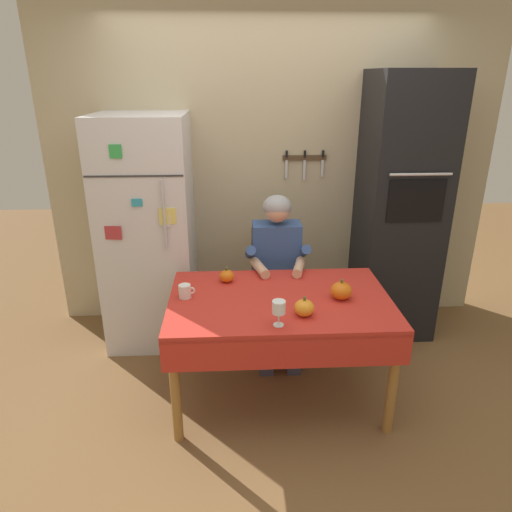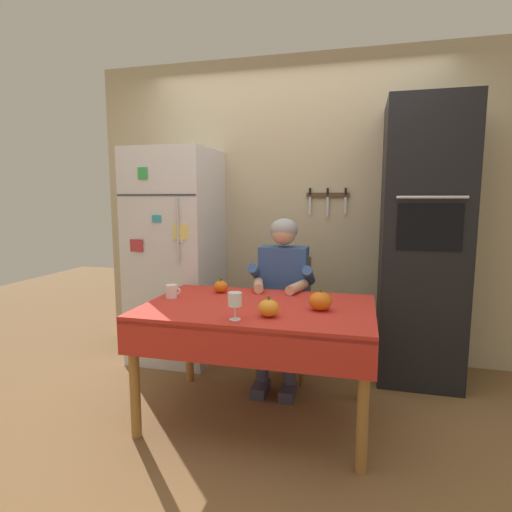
% 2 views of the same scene
% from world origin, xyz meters
% --- Properties ---
extents(ground_plane, '(10.00, 10.00, 0.00)m').
position_xyz_m(ground_plane, '(0.00, 0.00, 0.00)').
color(ground_plane, brown).
rests_on(ground_plane, ground).
extents(back_wall_assembly, '(3.70, 0.13, 2.60)m').
position_xyz_m(back_wall_assembly, '(0.05, 1.35, 1.30)').
color(back_wall_assembly, '#BCAD89').
rests_on(back_wall_assembly, ground).
extents(refrigerator, '(0.68, 0.71, 1.80)m').
position_xyz_m(refrigerator, '(-0.95, 0.96, 0.90)').
color(refrigerator, silver).
rests_on(refrigerator, ground).
extents(wall_oven, '(0.60, 0.64, 2.10)m').
position_xyz_m(wall_oven, '(1.05, 1.00, 1.05)').
color(wall_oven, black).
rests_on(wall_oven, ground).
extents(dining_table, '(1.40, 0.90, 0.74)m').
position_xyz_m(dining_table, '(0.00, 0.08, 0.66)').
color(dining_table, '#9E6B33').
rests_on(dining_table, ground).
extents(chair_behind_person, '(0.40, 0.40, 0.93)m').
position_xyz_m(chair_behind_person, '(0.04, 0.87, 0.51)').
color(chair_behind_person, brown).
rests_on(chair_behind_person, ground).
extents(seated_person, '(0.47, 0.55, 1.25)m').
position_xyz_m(seated_person, '(0.04, 0.68, 0.74)').
color(seated_person, '#38384C').
rests_on(seated_person, ground).
extents(coffee_mug, '(0.10, 0.08, 0.09)m').
position_xyz_m(coffee_mug, '(-0.60, 0.14, 0.78)').
color(coffee_mug, white).
rests_on(coffee_mug, dining_table).
extents(wine_glass, '(0.08, 0.08, 0.15)m').
position_xyz_m(wine_glass, '(-0.04, -0.25, 0.85)').
color(wine_glass, white).
rests_on(wine_glass, dining_table).
extents(pumpkin_large, '(0.12, 0.12, 0.12)m').
position_xyz_m(pumpkin_large, '(0.12, -0.14, 0.79)').
color(pumpkin_large, orange).
rests_on(pumpkin_large, dining_table).
extents(pumpkin_medium, '(0.10, 0.10, 0.11)m').
position_xyz_m(pumpkin_medium, '(-0.34, 0.36, 0.78)').
color(pumpkin_medium, orange).
rests_on(pumpkin_medium, dining_table).
extents(pumpkin_small, '(0.14, 0.14, 0.13)m').
position_xyz_m(pumpkin_small, '(0.38, 0.07, 0.80)').
color(pumpkin_small, orange).
rests_on(pumpkin_small, dining_table).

